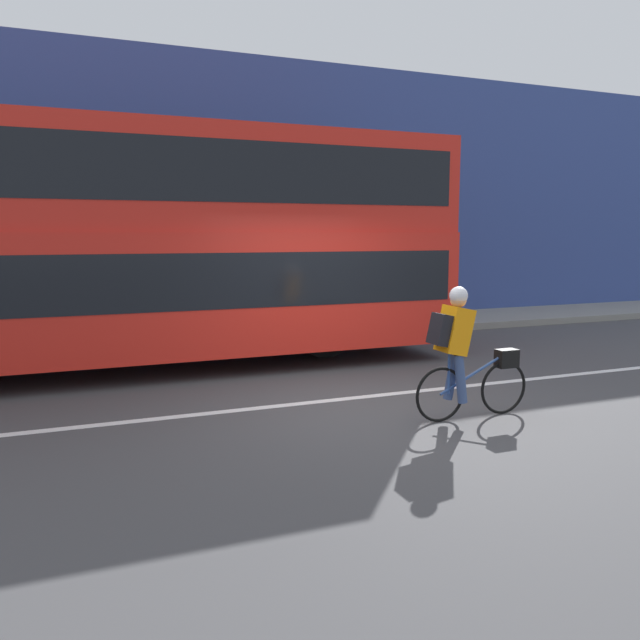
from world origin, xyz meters
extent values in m
plane|color=#424244|center=(0.00, 0.00, 0.00)|extent=(80.00, 80.00, 0.00)
cube|color=silver|center=(0.00, 0.29, 0.00)|extent=(50.00, 0.14, 0.01)
cube|color=gray|center=(0.00, 5.82, 0.08)|extent=(60.00, 2.25, 0.15)
cube|color=#33478C|center=(0.00, 7.09, 3.07)|extent=(60.00, 0.30, 6.13)
cylinder|color=black|center=(0.78, 3.09, 0.55)|extent=(1.10, 0.30, 1.10)
cube|color=red|center=(-2.45, 3.09, 1.27)|extent=(10.41, 2.41, 1.87)
cube|color=black|center=(-2.45, 3.09, 1.49)|extent=(9.99, 2.43, 0.82)
cube|color=red|center=(-2.45, 3.09, 3.00)|extent=(10.41, 2.32, 1.59)
cube|color=black|center=(-2.45, 3.09, 3.08)|extent=(9.99, 2.34, 0.89)
torus|color=black|center=(1.46, -1.04, 0.33)|extent=(0.65, 0.04, 0.65)
torus|color=black|center=(0.56, -1.04, 0.33)|extent=(0.65, 0.04, 0.65)
cylinder|color=#2D4C8C|center=(1.01, -1.04, 0.53)|extent=(0.91, 0.03, 0.44)
cylinder|color=#2D4C8C|center=(0.67, -1.04, 0.56)|extent=(0.03, 0.03, 0.48)
cube|color=black|center=(1.49, -1.04, 0.69)|extent=(0.26, 0.16, 0.22)
cube|color=orange|center=(0.73, -1.04, 1.07)|extent=(0.37, 0.32, 0.58)
cube|color=black|center=(0.53, -1.04, 1.09)|extent=(0.21, 0.26, 0.38)
cylinder|color=#384C7A|center=(0.77, -0.95, 0.52)|extent=(0.21, 0.11, 0.59)
cylinder|color=#384C7A|center=(0.77, -1.13, 0.52)|extent=(0.19, 0.11, 0.58)
sphere|color=tan|center=(0.77, -1.04, 1.43)|extent=(0.19, 0.19, 0.19)
sphere|color=silver|center=(0.77, -1.04, 1.47)|extent=(0.21, 0.21, 0.21)
camera|label=1|loc=(-3.33, -7.07, 2.17)|focal=35.00mm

